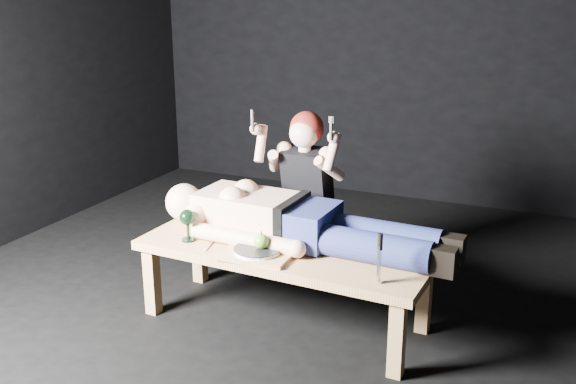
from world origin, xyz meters
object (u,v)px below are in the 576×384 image
at_px(lying_man, 302,218).
at_px(goblet, 188,225).
at_px(table, 284,285).
at_px(kneeling_woman, 312,195).
at_px(serving_tray, 257,254).
at_px(carving_knife, 379,258).

relative_size(lying_man, goblet, 9.66).
relative_size(table, kneeling_woman, 1.41).
height_order(serving_tray, carving_knife, carving_knife).
relative_size(table, serving_tray, 4.35).
distance_m(table, serving_tray, 0.30).
bearing_deg(serving_tray, goblet, 175.09).
relative_size(table, lying_man, 0.91).
height_order(lying_man, goblet, lying_man).
height_order(table, serving_tray, serving_tray).
bearing_deg(carving_knife, serving_tray, 177.34).
bearing_deg(serving_tray, kneeling_woman, 89.68).
xyz_separation_m(serving_tray, goblet, (-0.45, 0.04, 0.08)).
bearing_deg(goblet, lying_man, 21.91).
xyz_separation_m(lying_man, goblet, (-0.59, -0.24, -0.05)).
bearing_deg(table, lying_man, 64.14).
relative_size(serving_tray, carving_knife, 1.46).
xyz_separation_m(serving_tray, carving_knife, (0.68, -0.06, 0.12)).
distance_m(serving_tray, carving_knife, 0.69).
bearing_deg(table, carving_knife, -18.40).
height_order(lying_man, serving_tray, lying_man).
height_order(table, carving_knife, carving_knife).
bearing_deg(lying_man, goblet, -155.57).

